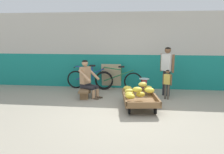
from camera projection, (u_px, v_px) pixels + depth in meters
The scene contains 14 objects.
ground_plane at pixel (128, 115), 5.34m from camera, with size 80.00×80.00×0.00m, color gray.
back_wall at pixel (132, 51), 7.96m from camera, with size 16.00×0.30×2.68m.
banana_cart at pixel (140, 99), 5.86m from camera, with size 1.02×1.54×0.36m.
banana_pile at pixel (138, 90), 5.81m from camera, with size 0.86×1.19×0.27m.
low_bench at pixel (86, 90), 6.97m from camera, with size 0.42×1.13×0.27m.
vendor_seated at pixel (87, 79), 6.85m from camera, with size 0.74×0.64×1.14m.
plastic_crate at pixel (144, 93), 6.83m from camera, with size 0.36×0.28×0.30m.
weighing_scale at pixel (144, 83), 6.77m from camera, with size 0.30×0.30×0.29m.
bicycle_near_left at pixel (90, 79), 7.94m from camera, with size 1.66×0.48×0.86m.
bicycle_far_left at pixel (118, 80), 7.69m from camera, with size 1.66×0.48×0.86m.
sign_board at pixel (111, 76), 8.00m from camera, with size 0.70×0.20×0.89m.
customer_adult at pixel (167, 66), 6.89m from camera, with size 0.39×0.36×1.53m.
customer_child at pixel (167, 81), 6.57m from camera, with size 0.26×0.18×0.89m.
shopping_bag at pixel (146, 98), 6.31m from camera, with size 0.18×0.12×0.24m, color silver.
Camera 1 is at (0.21, -5.09, 1.88)m, focal length 35.69 mm.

